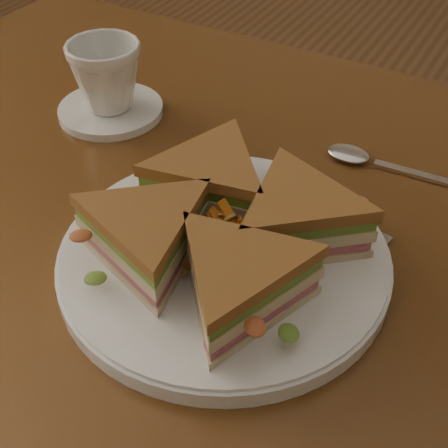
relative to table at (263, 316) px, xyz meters
name	(u,v)px	position (x,y,z in m)	size (l,w,h in m)	color
table	(263,316)	(0.00, 0.00, 0.00)	(1.20, 0.80, 0.75)	#3D220D
plate	(224,259)	(-0.02, -0.04, 0.11)	(0.30, 0.30, 0.02)	white
sandwich_wedges	(224,228)	(-0.02, -0.04, 0.14)	(0.30, 0.30, 0.06)	beige
crisps_mound	(224,232)	(-0.02, -0.04, 0.14)	(0.09, 0.09, 0.05)	#CB691A
spoon	(368,160)	(0.04, 0.18, 0.10)	(0.18, 0.03, 0.01)	silver
knife	(291,193)	(-0.01, 0.08, 0.10)	(0.21, 0.06, 0.00)	silver
saucer	(111,110)	(-0.27, 0.12, 0.10)	(0.13, 0.13, 0.01)	white
coffee_cup	(106,76)	(-0.27, 0.12, 0.15)	(0.09, 0.09, 0.08)	white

